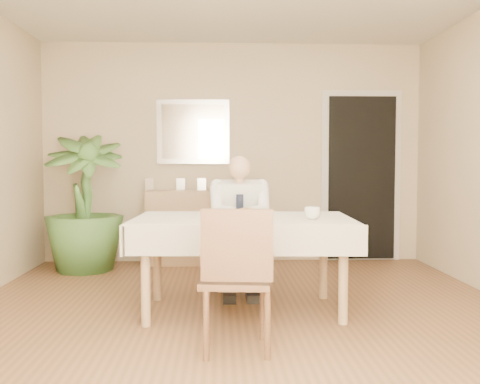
{
  "coord_description": "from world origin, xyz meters",
  "views": [
    {
      "loc": [
        -0.17,
        -3.91,
        1.19
      ],
      "look_at": [
        0.0,
        0.35,
        0.95
      ],
      "focal_mm": 40.0,
      "sensor_mm": 36.0,
      "label": 1
    }
  ],
  "objects_px": {
    "chair_near": "(236,272)",
    "sideboard": "(193,227)",
    "dining_table": "(243,228)",
    "potted_palm": "(84,202)",
    "coffee_mug": "(312,213)",
    "chair_far": "(239,233)",
    "seated_man": "(240,217)"
  },
  "relations": [
    {
      "from": "chair_far",
      "to": "coffee_mug",
      "type": "xyz_separation_m",
      "value": [
        0.52,
        -1.06,
        0.29
      ]
    },
    {
      "from": "coffee_mug",
      "to": "potted_palm",
      "type": "bearing_deg",
      "value": 139.96
    },
    {
      "from": "sideboard",
      "to": "potted_palm",
      "type": "distance_m",
      "value": 1.27
    },
    {
      "from": "dining_table",
      "to": "seated_man",
      "type": "bearing_deg",
      "value": 92.58
    },
    {
      "from": "potted_palm",
      "to": "coffee_mug",
      "type": "bearing_deg",
      "value": -40.04
    },
    {
      "from": "chair_near",
      "to": "sideboard",
      "type": "height_order",
      "value": "chair_near"
    },
    {
      "from": "coffee_mug",
      "to": "sideboard",
      "type": "distance_m",
      "value": 2.46
    },
    {
      "from": "chair_near",
      "to": "sideboard",
      "type": "distance_m",
      "value": 3.02
    },
    {
      "from": "dining_table",
      "to": "potted_palm",
      "type": "xyz_separation_m",
      "value": [
        -1.66,
        1.66,
        0.08
      ]
    },
    {
      "from": "coffee_mug",
      "to": "potted_palm",
      "type": "relative_size",
      "value": 0.08
    },
    {
      "from": "coffee_mug",
      "to": "potted_palm",
      "type": "height_order",
      "value": "potted_palm"
    },
    {
      "from": "coffee_mug",
      "to": "sideboard",
      "type": "bearing_deg",
      "value": 114.74
    },
    {
      "from": "chair_far",
      "to": "chair_near",
      "type": "relative_size",
      "value": 0.99
    },
    {
      "from": "dining_table",
      "to": "sideboard",
      "type": "xyz_separation_m",
      "value": [
        -0.49,
        2.03,
        -0.24
      ]
    },
    {
      "from": "chair_far",
      "to": "potted_palm",
      "type": "xyz_separation_m",
      "value": [
        -1.66,
        0.77,
        0.24
      ]
    },
    {
      "from": "dining_table",
      "to": "potted_palm",
      "type": "bearing_deg",
      "value": 137.65
    },
    {
      "from": "chair_far",
      "to": "coffee_mug",
      "type": "relative_size",
      "value": 7.4
    },
    {
      "from": "chair_near",
      "to": "dining_table",
      "type": "bearing_deg",
      "value": 90.87
    },
    {
      "from": "dining_table",
      "to": "potted_palm",
      "type": "distance_m",
      "value": 2.35
    },
    {
      "from": "chair_far",
      "to": "seated_man",
      "type": "bearing_deg",
      "value": -90.05
    },
    {
      "from": "sideboard",
      "to": "potted_palm",
      "type": "xyz_separation_m",
      "value": [
        -1.17,
        -0.37,
        0.32
      ]
    },
    {
      "from": "sideboard",
      "to": "potted_palm",
      "type": "height_order",
      "value": "potted_palm"
    },
    {
      "from": "chair_near",
      "to": "seated_man",
      "type": "relative_size",
      "value": 0.73
    },
    {
      "from": "dining_table",
      "to": "chair_far",
      "type": "xyz_separation_m",
      "value": [
        0.0,
        0.88,
        -0.16
      ]
    },
    {
      "from": "sideboard",
      "to": "dining_table",
      "type": "bearing_deg",
      "value": -78.02
    },
    {
      "from": "dining_table",
      "to": "sideboard",
      "type": "bearing_deg",
      "value": 106.27
    },
    {
      "from": "dining_table",
      "to": "chair_near",
      "type": "height_order",
      "value": "chair_near"
    },
    {
      "from": "seated_man",
      "to": "sideboard",
      "type": "height_order",
      "value": "seated_man"
    },
    {
      "from": "seated_man",
      "to": "sideboard",
      "type": "distance_m",
      "value": 1.54
    },
    {
      "from": "dining_table",
      "to": "sideboard",
      "type": "distance_m",
      "value": 2.1
    },
    {
      "from": "coffee_mug",
      "to": "sideboard",
      "type": "height_order",
      "value": "sideboard"
    },
    {
      "from": "chair_near",
      "to": "coffee_mug",
      "type": "xyz_separation_m",
      "value": [
        0.61,
        0.78,
        0.29
      ]
    }
  ]
}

